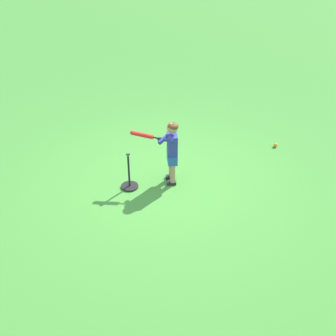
# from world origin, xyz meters

# --- Properties ---
(ground_plane) EXTENTS (40.00, 40.00, 0.00)m
(ground_plane) POSITION_xyz_m (0.00, 0.00, 0.00)
(ground_plane) COLOR #479338
(child_batter) EXTENTS (0.78, 0.31, 1.08)m
(child_batter) POSITION_xyz_m (-0.09, -0.01, 0.65)
(child_batter) COLOR #232328
(child_batter) RESTS_ON ground
(play_ball_center_lawn) EXTENTS (0.08, 0.08, 0.08)m
(play_ball_center_lawn) POSITION_xyz_m (-1.76, -1.54, 0.04)
(play_ball_center_lawn) COLOR orange
(play_ball_center_lawn) RESTS_ON ground
(batting_tee) EXTENTS (0.28, 0.28, 0.62)m
(batting_tee) POSITION_xyz_m (0.51, 0.30, 0.10)
(batting_tee) COLOR black
(batting_tee) RESTS_ON ground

